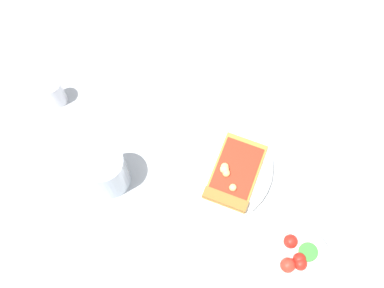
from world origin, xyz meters
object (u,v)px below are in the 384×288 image
(salad_bowl, at_px, (296,262))
(paper_napkin, at_px, (287,57))
(plate, at_px, (215,166))
(pizza_slice_main, at_px, (233,177))
(pepper_shaker, at_px, (54,91))
(soda_glass, at_px, (107,172))

(salad_bowl, bearing_deg, paper_napkin, 14.34)
(plate, bearing_deg, pizza_slice_main, -110.44)
(plate, height_order, pepper_shaker, pepper_shaker)
(plate, bearing_deg, soda_glass, 114.70)
(salad_bowl, height_order, soda_glass, soda_glass)
(pizza_slice_main, height_order, soda_glass, soda_glass)
(plate, xyz_separation_m, salad_bowl, (-0.13, -0.18, 0.03))
(soda_glass, distance_m, pepper_shaker, 0.20)
(soda_glass, bearing_deg, paper_napkin, -35.35)
(pizza_slice_main, bearing_deg, soda_glass, 107.23)
(paper_napkin, bearing_deg, pepper_shaker, 119.37)
(pizza_slice_main, distance_m, salad_bowl, 0.18)
(paper_napkin, xyz_separation_m, pepper_shaker, (-0.23, 0.41, 0.04))
(soda_glass, bearing_deg, plate, -65.30)
(salad_bowl, height_order, paper_napkin, salad_bowl)
(salad_bowl, xyz_separation_m, paper_napkin, (0.41, 0.10, -0.03))
(pizza_slice_main, bearing_deg, paper_napkin, -7.40)
(pizza_slice_main, bearing_deg, pepper_shaker, 81.19)
(salad_bowl, relative_size, paper_napkin, 0.83)
(salad_bowl, xyz_separation_m, pepper_shaker, (0.17, 0.52, 0.00))
(pizza_slice_main, height_order, paper_napkin, pizza_slice_main)
(paper_napkin, bearing_deg, plate, 164.49)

